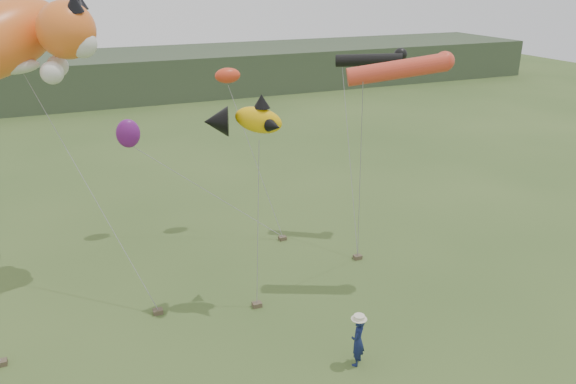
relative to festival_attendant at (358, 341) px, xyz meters
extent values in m
plane|color=#385123|center=(-1.01, 0.21, -0.82)|extent=(120.00, 120.00, 0.00)
cube|color=#2D3D28|center=(-1.01, 45.21, 1.18)|extent=(90.00, 12.00, 4.00)
imported|color=#131D48|center=(0.00, 0.00, 0.00)|extent=(0.70, 0.70, 1.64)
cube|color=brown|center=(-5.13, 5.11, -0.74)|extent=(0.33, 0.26, 0.17)
cube|color=brown|center=(-1.76, 4.17, -0.74)|extent=(0.33, 0.26, 0.17)
cube|color=brown|center=(3.39, 5.97, -0.74)|extent=(0.33, 0.26, 0.17)
cube|color=brown|center=(-10.08, 4.15, -0.74)|extent=(0.33, 0.26, 0.17)
cube|color=brown|center=(1.16, 8.88, -0.74)|extent=(0.33, 0.26, 0.17)
sphere|color=orange|center=(-6.73, 9.42, 8.55)|extent=(2.01, 2.01, 2.01)
cone|color=black|center=(-6.39, 8.86, 9.50)|extent=(0.63, 0.76, 0.76)
cone|color=black|center=(-6.17, 9.97, 9.50)|extent=(0.63, 0.72, 0.71)
sphere|color=beige|center=(-6.28, 9.08, 8.10)|extent=(1.01, 1.01, 1.01)
ellipsoid|color=beige|center=(-8.74, 10.20, 7.32)|extent=(1.97, 0.98, 0.61)
sphere|color=beige|center=(-7.40, 8.74, 7.21)|extent=(0.78, 0.78, 0.78)
sphere|color=beige|center=(-7.17, 10.31, 7.21)|extent=(0.78, 0.78, 0.78)
ellipsoid|color=#E7AF0A|center=(-1.34, 4.76, 5.88)|extent=(1.86, 1.19, 1.21)
cone|color=black|center=(-2.70, 5.10, 5.88)|extent=(1.07, 1.21, 1.02)
cone|color=black|center=(-1.23, 4.76, 6.50)|extent=(0.56, 0.56, 0.45)
cone|color=black|center=(-1.00, 4.20, 5.77)|extent=(0.60, 0.63, 0.45)
cone|color=black|center=(-1.00, 5.33, 5.77)|extent=(0.60, 0.63, 0.45)
cylinder|color=black|center=(5.13, 8.78, 6.96)|extent=(2.67, 1.95, 0.66)
sphere|color=black|center=(6.40, 8.33, 7.19)|extent=(0.56, 0.56, 0.56)
cylinder|color=red|center=(3.53, 4.22, 7.31)|extent=(3.44, 1.97, 1.17)
sphere|color=red|center=(5.08, 3.67, 7.58)|extent=(0.68, 0.68, 0.68)
ellipsoid|color=red|center=(-0.33, 11.48, 6.25)|extent=(1.15, 0.67, 0.67)
ellipsoid|color=#671770|center=(-4.70, 12.23, 3.91)|extent=(1.04, 0.69, 1.27)
camera|label=1|loc=(-7.45, -12.26, 10.33)|focal=35.00mm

